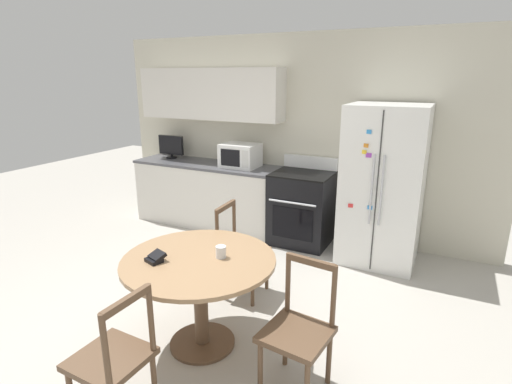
% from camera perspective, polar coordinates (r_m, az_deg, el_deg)
% --- Properties ---
extents(ground_plane, '(14.00, 14.00, 0.00)m').
position_cam_1_polar(ground_plane, '(3.65, -11.39, -18.82)').
color(ground_plane, '#B2ADA3').
extents(back_wall, '(5.20, 0.44, 2.60)m').
position_cam_1_polar(back_wall, '(5.42, 2.13, 9.53)').
color(back_wall, beige).
rests_on(back_wall, ground_plane).
extents(kitchen_counter, '(2.13, 0.64, 0.90)m').
position_cam_1_polar(kitchen_counter, '(5.76, -6.88, -0.26)').
color(kitchen_counter, silver).
rests_on(kitchen_counter, ground_plane).
extents(refrigerator, '(0.84, 0.80, 1.79)m').
position_cam_1_polar(refrigerator, '(4.70, 17.67, 0.92)').
color(refrigerator, white).
rests_on(refrigerator, ground_plane).
extents(oven_range, '(0.72, 0.68, 1.08)m').
position_cam_1_polar(oven_range, '(5.11, 6.57, -2.19)').
color(oven_range, black).
rests_on(oven_range, ground_plane).
extents(microwave, '(0.48, 0.39, 0.31)m').
position_cam_1_polar(microwave, '(5.34, -2.26, 5.23)').
color(microwave, white).
rests_on(microwave, kitchen_counter).
extents(countertop_tv, '(0.41, 0.16, 0.34)m').
position_cam_1_polar(countertop_tv, '(6.06, -12.03, 6.45)').
color(countertop_tv, black).
rests_on(countertop_tv, kitchen_counter).
extents(dining_table, '(1.17, 1.17, 0.76)m').
position_cam_1_polar(dining_table, '(3.15, -8.05, -11.84)').
color(dining_table, '#997551').
rests_on(dining_table, ground_plane).
extents(dining_chair_near, '(0.43, 0.43, 0.90)m').
position_cam_1_polar(dining_chair_near, '(2.74, -19.67, -21.63)').
color(dining_chair_near, brown).
rests_on(dining_chair_near, ground_plane).
extents(dining_chair_right, '(0.47, 0.47, 0.90)m').
position_cam_1_polar(dining_chair_right, '(2.84, 6.05, -19.18)').
color(dining_chair_right, brown).
rests_on(dining_chair_right, ground_plane).
extents(dining_chair_far, '(0.44, 0.44, 0.90)m').
position_cam_1_polar(dining_chair_far, '(3.91, -2.17, -8.61)').
color(dining_chair_far, brown).
rests_on(dining_chair_far, ground_plane).
extents(candle_glass, '(0.08, 0.08, 0.09)m').
position_cam_1_polar(candle_glass, '(3.06, -5.03, -8.62)').
color(candle_glass, silver).
rests_on(candle_glass, dining_table).
extents(wallet, '(0.15, 0.16, 0.07)m').
position_cam_1_polar(wallet, '(3.08, -14.15, -9.12)').
color(wallet, black).
rests_on(wallet, dining_table).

